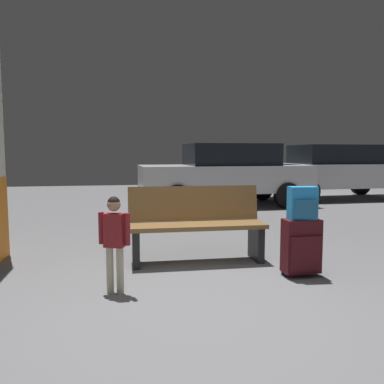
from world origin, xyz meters
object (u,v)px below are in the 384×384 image
(bench, at_px, (196,224))
(backpack_bright, at_px, (303,203))
(child, at_px, (114,234))
(suitcase, at_px, (301,246))
(parked_car_near, at_px, (226,173))
(parked_car_side, at_px, (336,170))

(bench, bearing_deg, backpack_bright, -39.09)
(bench, xyz_separation_m, child, (-0.95, -0.95, 0.11))
(bench, relative_size, suitcase, 2.66)
(child, bearing_deg, bench, 45.21)
(backpack_bright, height_order, parked_car_near, parked_car_near)
(backpack_bright, relative_size, parked_car_side, 0.08)
(bench, relative_size, child, 1.79)
(suitcase, xyz_separation_m, parked_car_near, (0.70, 5.63, 0.48))
(suitcase, distance_m, parked_car_near, 5.69)
(child, relative_size, parked_car_side, 0.22)
(bench, height_order, parked_car_near, parked_car_near)
(parked_car_side, bearing_deg, suitcase, -122.70)
(backpack_bright, relative_size, child, 0.38)
(suitcase, xyz_separation_m, backpack_bright, (-0.00, -0.00, 0.45))
(parked_car_side, relative_size, parked_car_near, 1.00)
(bench, bearing_deg, child, -134.79)
(parked_car_near, bearing_deg, child, -114.29)
(suitcase, distance_m, backpack_bright, 0.45)
(child, height_order, parked_car_near, parked_car_near)
(suitcase, bearing_deg, child, -175.00)
(bench, relative_size, parked_car_side, 0.39)
(backpack_bright, bearing_deg, bench, 140.91)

